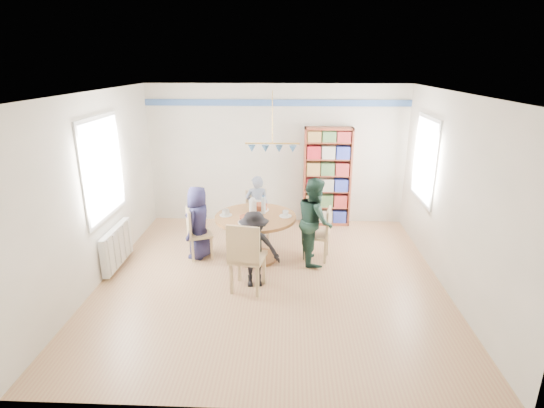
# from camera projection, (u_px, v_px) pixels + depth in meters

# --- Properties ---
(ground) EXTENTS (5.00, 5.00, 0.00)m
(ground) POSITION_uv_depth(u_px,v_px,m) (271.00, 279.00, 6.33)
(ground) COLOR tan
(room_shell) EXTENTS (5.00, 5.00, 5.00)m
(room_shell) POSITION_uv_depth(u_px,v_px,m) (257.00, 158.00, 6.63)
(room_shell) COLOR white
(room_shell) RESTS_ON ground
(radiator) EXTENTS (0.12, 1.00, 0.60)m
(radiator) POSITION_uv_depth(u_px,v_px,m) (117.00, 246.00, 6.60)
(radiator) COLOR silver
(radiator) RESTS_ON ground
(dining_table) EXTENTS (1.30, 1.30, 0.75)m
(dining_table) POSITION_uv_depth(u_px,v_px,m) (256.00, 227.00, 6.82)
(dining_table) COLOR olive
(dining_table) RESTS_ON ground
(chair_left) EXTENTS (0.49, 0.49, 0.85)m
(chair_left) POSITION_uv_depth(u_px,v_px,m) (195.00, 231.00, 6.88)
(chair_left) COLOR tan
(chair_left) RESTS_ON ground
(chair_right) EXTENTS (0.46, 0.46, 0.88)m
(chair_right) POSITION_uv_depth(u_px,v_px,m) (322.00, 232.00, 6.83)
(chair_right) COLOR tan
(chair_right) RESTS_ON ground
(chair_far) EXTENTS (0.47, 0.47, 0.87)m
(chair_far) POSITION_uv_depth(u_px,v_px,m) (257.00, 211.00, 7.77)
(chair_far) COLOR tan
(chair_far) RESTS_ON ground
(chair_near) EXTENTS (0.54, 0.54, 1.04)m
(chair_near) POSITION_uv_depth(u_px,v_px,m) (246.00, 255.00, 5.80)
(chair_near) COLOR tan
(chair_near) RESTS_ON ground
(person_left) EXTENTS (0.52, 0.67, 1.21)m
(person_left) POSITION_uv_depth(u_px,v_px,m) (199.00, 222.00, 6.89)
(person_left) COLOR #1C1B3D
(person_left) RESTS_ON ground
(person_right) EXTENTS (0.62, 0.75, 1.39)m
(person_right) POSITION_uv_depth(u_px,v_px,m) (315.00, 221.00, 6.69)
(person_right) COLOR #162D24
(person_right) RESTS_ON ground
(person_far) EXTENTS (0.43, 0.29, 1.17)m
(person_far) POSITION_uv_depth(u_px,v_px,m) (257.00, 207.00, 7.68)
(person_far) COLOR gray
(person_far) RESTS_ON ground
(person_near) EXTENTS (0.77, 0.51, 1.13)m
(person_near) POSITION_uv_depth(u_px,v_px,m) (254.00, 249.00, 5.99)
(person_near) COLOR black
(person_near) RESTS_ON ground
(bookshelf) EXTENTS (0.91, 0.27, 1.92)m
(bookshelf) POSITION_uv_depth(u_px,v_px,m) (327.00, 178.00, 8.20)
(bookshelf) COLOR brown
(bookshelf) RESTS_ON ground
(tableware) EXTENTS (1.15, 1.15, 0.30)m
(tableware) POSITION_uv_depth(u_px,v_px,m) (254.00, 211.00, 6.76)
(tableware) COLOR white
(tableware) RESTS_ON dining_table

